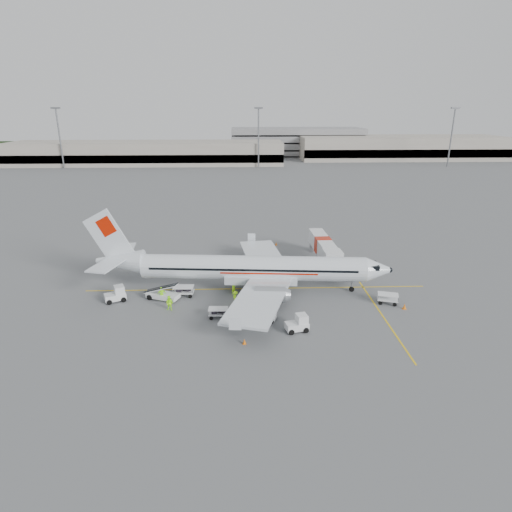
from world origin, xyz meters
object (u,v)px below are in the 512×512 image
object	(u,v)px
tug_mid	(266,314)
tug_aft	(115,294)
aircraft	(253,252)
belt_loader	(163,288)
jet_bridge	(323,251)
tug_fore	(297,323)

from	to	relation	value
tug_mid	tug_aft	xyz separation A→B (m)	(-18.07, 5.56, 0.17)
aircraft	belt_loader	distance (m)	12.02
jet_bridge	tug_fore	bearing A→B (deg)	-109.51
belt_loader	tug_aft	world-z (taller)	belt_loader
aircraft	belt_loader	world-z (taller)	aircraft
belt_loader	tug_mid	xyz separation A→B (m)	(12.37, -5.94, -0.65)
tug_fore	tug_aft	distance (m)	22.60
aircraft	tug_aft	bearing A→B (deg)	-165.73
tug_fore	tug_mid	world-z (taller)	tug_fore
tug_mid	tug_aft	distance (m)	18.91
tug_mid	jet_bridge	bearing A→B (deg)	79.87
tug_aft	tug_mid	bearing A→B (deg)	-41.70
aircraft	tug_mid	world-z (taller)	aircraft
jet_bridge	belt_loader	bearing A→B (deg)	-153.07
aircraft	jet_bridge	xyz separation A→B (m)	(10.69, 9.66, -3.18)
belt_loader	tug_fore	distance (m)	17.58
tug_aft	aircraft	bearing A→B (deg)	-14.92
jet_bridge	tug_fore	distance (m)	21.59
belt_loader	tug_aft	bearing A→B (deg)	-154.73
belt_loader	tug_aft	size ratio (longest dim) A/B	2.15
belt_loader	aircraft	bearing A→B (deg)	34.07
jet_bridge	belt_loader	world-z (taller)	jet_bridge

